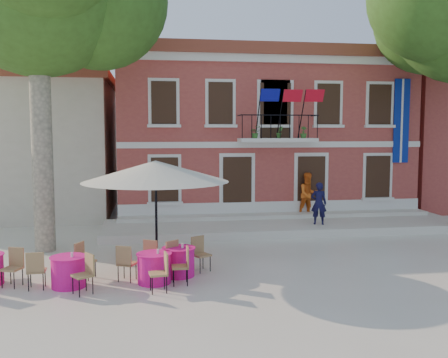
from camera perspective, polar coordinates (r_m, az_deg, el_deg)
ground at (r=15.20m, az=3.99°, el=-9.20°), size 90.00×90.00×0.00m
main_building at (r=24.89m, az=3.55°, el=5.28°), size 13.50×9.59×7.50m
neighbor_west at (r=26.13m, az=-22.52°, el=3.65°), size 9.40×9.40×6.40m
terrace at (r=19.81m, az=6.89°, el=-5.34°), size 14.00×3.40×0.30m
patio_umbrella at (r=14.02m, az=-7.82°, el=0.85°), size 4.08×4.08×3.04m
pedestrian_navy at (r=19.40m, az=10.78°, el=-2.75°), size 0.68×0.55×1.62m
pedestrian_orange at (r=21.27m, az=9.64°, el=-1.73°), size 0.96×0.79×1.83m
cafe_table_0 at (r=12.96m, az=-7.98°, el=-9.87°), size 1.86×1.72×0.95m
cafe_table_1 at (r=13.10m, az=-17.33°, el=-9.89°), size 1.68×1.87×0.95m
cafe_table_3 at (r=13.50m, az=-5.21°, el=-9.22°), size 1.87×1.63×0.95m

